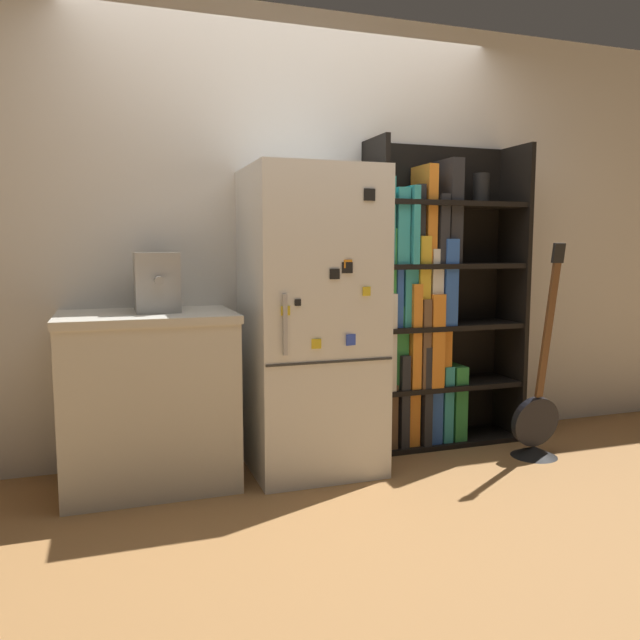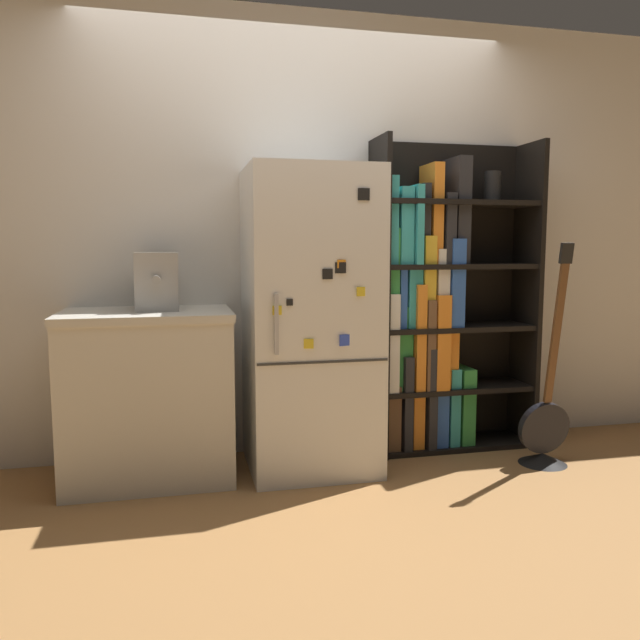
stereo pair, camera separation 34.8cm
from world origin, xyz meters
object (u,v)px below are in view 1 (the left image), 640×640
Objects in this scene: guitar at (536,427)px; bookshelf at (425,311)px; refrigerator at (311,321)px; espresso_machine at (156,282)px.

bookshelf is at bearing 137.93° from guitar.
refrigerator is at bearing 167.97° from guitar.
refrigerator is 1.32× the size of guitar.
refrigerator is 0.85m from espresso_machine.
refrigerator is 4.76× the size of espresso_machine.
bookshelf is 0.94m from guitar.
espresso_machine is 0.28× the size of guitar.
bookshelf is 5.36× the size of espresso_machine.
espresso_machine is (-0.81, 0.08, 0.22)m from refrigerator.
refrigerator reaches higher than guitar.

